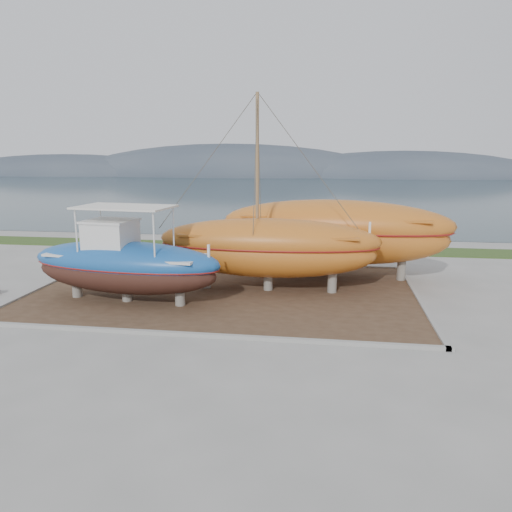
% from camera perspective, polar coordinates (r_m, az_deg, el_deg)
% --- Properties ---
extents(ground, '(140.00, 140.00, 0.00)m').
position_cam_1_polar(ground, '(20.67, -5.91, -7.08)').
color(ground, gray).
rests_on(ground, ground).
extents(dirt_patch, '(18.00, 12.00, 0.06)m').
position_cam_1_polar(dirt_patch, '(24.37, -3.60, -4.02)').
color(dirt_patch, '#422D1E').
rests_on(dirt_patch, ground).
extents(curb_frame, '(18.60, 12.60, 0.15)m').
position_cam_1_polar(curb_frame, '(24.36, -3.60, -3.91)').
color(curb_frame, gray).
rests_on(curb_frame, ground).
extents(grass_strip, '(44.00, 3.00, 0.08)m').
position_cam_1_polar(grass_strip, '(35.40, 0.25, 1.03)').
color(grass_strip, '#284219').
rests_on(grass_strip, ground).
extents(sea, '(260.00, 100.00, 0.04)m').
position_cam_1_polar(sea, '(89.31, 5.27, 7.49)').
color(sea, '#1D333A').
rests_on(sea, ground).
extents(mountain_ridge, '(200.00, 36.00, 20.00)m').
position_cam_1_polar(mountain_ridge, '(144.17, 6.52, 9.10)').
color(mountain_ridge, '#333D49').
rests_on(mountain_ridge, ground).
extents(blue_caique, '(9.22, 3.80, 4.31)m').
position_cam_1_polar(blue_caique, '(22.89, -14.75, 0.19)').
color(blue_caique, '#19529D').
rests_on(blue_caique, dirt_patch).
extents(white_dinghy, '(4.63, 2.57, 1.32)m').
position_cam_1_polar(white_dinghy, '(28.63, -17.99, -0.77)').
color(white_dinghy, silver).
rests_on(white_dinghy, dirt_patch).
extents(orange_sailboat, '(10.72, 3.24, 9.28)m').
position_cam_1_polar(orange_sailboat, '(23.62, 1.45, 7.02)').
color(orange_sailboat, '#B45F1B').
rests_on(orange_sailboat, dirt_patch).
extents(orange_bare_hull, '(12.55, 4.81, 4.02)m').
position_cam_1_polar(orange_bare_hull, '(27.02, 8.94, 1.87)').
color(orange_bare_hull, '#B45F1B').
rests_on(orange_bare_hull, dirt_patch).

